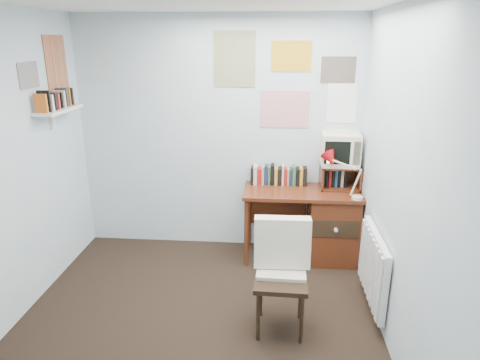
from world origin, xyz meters
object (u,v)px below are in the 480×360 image
object	(u,v)px
desk_lamp	(359,180)
wall_shelf	(59,110)
desk	(327,223)
desk_chair	(281,281)
tv_riser	(340,176)
crt_tv	(340,147)
radiator	(374,267)

from	to	relation	value
desk_lamp	wall_shelf	xyz separation A→B (m)	(-2.82, -0.16, 0.66)
desk	wall_shelf	distance (m)	2.87
desk	desk_chair	bearing A→B (deg)	-111.62
desk_lamp	desk	bearing A→B (deg)	130.70
desk	desk_chair	size ratio (longest dim) A/B	1.37
desk	desk_chair	world-z (taller)	desk_chair
desk	tv_riser	size ratio (longest dim) A/B	3.00
crt_tv	wall_shelf	bearing A→B (deg)	-167.67
desk_chair	wall_shelf	world-z (taller)	wall_shelf
desk_lamp	tv_riser	distance (m)	0.36
crt_tv	radiator	world-z (taller)	crt_tv
desk	radiator	distance (m)	0.97
desk_chair	crt_tv	world-z (taller)	crt_tv
tv_riser	wall_shelf	bearing A→B (deg)	-169.68
radiator	wall_shelf	size ratio (longest dim) A/B	1.29
tv_riser	desk_lamp	bearing A→B (deg)	-68.58
desk	tv_riser	distance (m)	0.51
tv_riser	crt_tv	distance (m)	0.31
desk_lamp	crt_tv	size ratio (longest dim) A/B	1.05
radiator	wall_shelf	distance (m)	3.15
radiator	desk_chair	bearing A→B (deg)	-158.18
desk	desk_lamp	xyz separation A→B (m)	(0.25, -0.22, 0.55)
desk_chair	tv_riser	size ratio (longest dim) A/B	2.19
tv_riser	wall_shelf	xyz separation A→B (m)	(-2.69, -0.49, 0.74)
desk_chair	wall_shelf	bearing A→B (deg)	159.10
crt_tv	desk	bearing A→B (deg)	-126.68
radiator	wall_shelf	xyz separation A→B (m)	(-2.86, 0.55, 1.20)
crt_tv	radiator	distance (m)	1.32
tv_riser	wall_shelf	world-z (taller)	wall_shelf
crt_tv	wall_shelf	world-z (taller)	wall_shelf
crt_tv	desk_lamp	bearing A→B (deg)	-65.92
tv_riser	radiator	distance (m)	1.15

